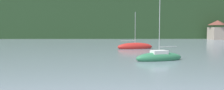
{
  "coord_description": "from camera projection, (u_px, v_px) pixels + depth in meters",
  "views": [
    {
      "loc": [
        -0.27,
        33.83,
        3.75
      ],
      "look_at": [
        0.0,
        52.2,
        2.45
      ],
      "focal_mm": 36.29,
      "sensor_mm": 36.0,
      "label": 1
    }
  ],
  "objects": [
    {
      "name": "wooded_hillside",
      "position": [
        80.0,
        20.0,
        115.59
      ],
      "size": [
        352.0,
        53.36,
        44.7
      ],
      "color": "#264223",
      "rests_on": "ground_plane"
    },
    {
      "name": "sailboat_mid_1",
      "position": [
        159.0,
        57.0,
        27.01
      ],
      "size": [
        6.2,
        3.38,
        8.81
      ],
      "rotation": [
        0.0,
        0.0,
        3.43
      ],
      "color": "#2D754C",
      "rests_on": "ground_plane"
    },
    {
      "name": "shore_building_west",
      "position": [
        217.0,
        30.0,
        81.05
      ],
      "size": [
        5.24,
        6.02,
        6.88
      ],
      "color": "gray",
      "rests_on": "ground_plane"
    },
    {
      "name": "sailboat_far_2",
      "position": [
        135.0,
        47.0,
        43.19
      ],
      "size": [
        7.1,
        3.29,
        7.38
      ],
      "rotation": [
        0.0,
        0.0,
        0.19
      ],
      "color": "red",
      "rests_on": "ground_plane"
    }
  ]
}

